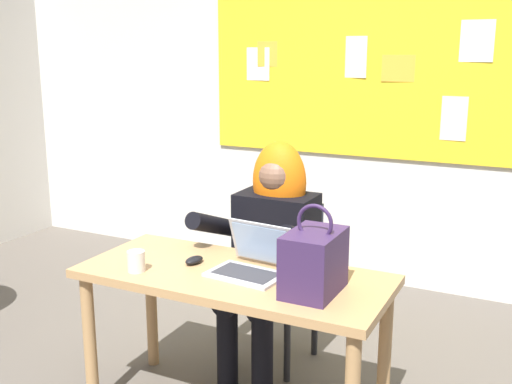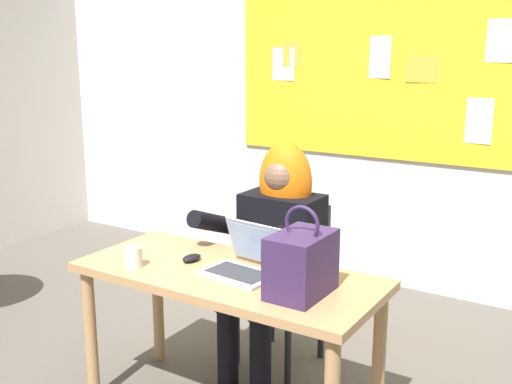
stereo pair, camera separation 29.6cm
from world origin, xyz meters
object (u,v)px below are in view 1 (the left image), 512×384
at_px(desk_main, 234,293).
at_px(coffee_mug, 136,261).
at_px(laptop, 252,262).
at_px(computer_mouse, 194,260).
at_px(chair_at_desk, 282,272).
at_px(handbag, 314,261).
at_px(person_costumed, 271,239).

distance_m(desk_main, coffee_mug, 0.46).
height_order(laptop, computer_mouse, laptop).
relative_size(desk_main, chair_at_desk, 1.60).
height_order(laptop, coffee_mug, laptop).
height_order(desk_main, laptop, laptop).
xyz_separation_m(desk_main, computer_mouse, (-0.22, 0.02, 0.12)).
height_order(chair_at_desk, handbag, handbag).
bearing_deg(computer_mouse, coffee_mug, -122.36).
bearing_deg(chair_at_desk, handbag, 36.71).
relative_size(chair_at_desk, laptop, 2.50).
relative_size(desk_main, handbag, 3.75).
bearing_deg(desk_main, handbag, -7.38).
xyz_separation_m(laptop, coffee_mug, (-0.48, -0.22, -0.00)).
relative_size(laptop, coffee_mug, 3.74).
relative_size(chair_at_desk, person_costumed, 0.72).
height_order(chair_at_desk, computer_mouse, chair_at_desk).
distance_m(chair_at_desk, handbag, 0.94).
xyz_separation_m(person_costumed, handbag, (0.47, -0.59, 0.14)).
bearing_deg(chair_at_desk, desk_main, 8.94).
bearing_deg(laptop, person_costumed, 111.63).
height_order(handbag, coffee_mug, handbag).
relative_size(person_costumed, handbag, 3.27).
relative_size(chair_at_desk, coffee_mug, 9.35).
height_order(computer_mouse, handbag, handbag).
height_order(desk_main, computer_mouse, computer_mouse).
xyz_separation_m(desk_main, chair_at_desk, (-0.06, 0.67, -0.13)).
xyz_separation_m(laptop, computer_mouse, (-0.30, -0.02, -0.03)).
bearing_deg(person_costumed, desk_main, 6.92).
relative_size(desk_main, laptop, 3.99).
distance_m(person_costumed, laptop, 0.53).
bearing_deg(laptop, chair_at_desk, 108.06).
bearing_deg(handbag, computer_mouse, 173.53).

